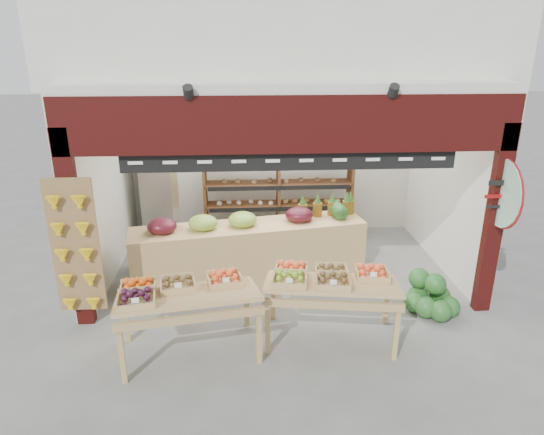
{
  "coord_description": "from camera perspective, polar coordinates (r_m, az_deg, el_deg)",
  "views": [
    {
      "loc": [
        -0.6,
        -6.92,
        3.59
      ],
      "look_at": [
        -0.18,
        -0.2,
        1.14
      ],
      "focal_mm": 32.0,
      "sensor_mm": 36.0,
      "label": 1
    }
  ],
  "objects": [
    {
      "name": "gift_sign",
      "position": [
        6.92,
        25.52,
        2.58
      ],
      "size": [
        0.04,
        0.93,
        0.92
      ],
      "color": "#A0CAB5",
      "rests_on": "ground"
    },
    {
      "name": "back_shelving",
      "position": [
        8.99,
        0.75,
        3.58
      ],
      "size": [
        2.75,
        0.45,
        1.72
      ],
      "color": "brown",
      "rests_on": "ground"
    },
    {
      "name": "display_table_left",
      "position": [
        5.9,
        -11.05,
        -8.63
      ],
      "size": [
        1.79,
        1.18,
        1.05
      ],
      "color": "tan",
      "rests_on": "ground"
    },
    {
      "name": "watermelon_pile",
      "position": [
        7.22,
        18.11,
        -8.93
      ],
      "size": [
        0.73,
        0.75,
        0.57
      ],
      "color": "#1A4B19",
      "rests_on": "ground"
    },
    {
      "name": "mid_counter",
      "position": [
        7.68,
        -2.74,
        -3.78
      ],
      "size": [
        3.71,
        1.33,
        1.13
      ],
      "color": "tan",
      "rests_on": "ground"
    },
    {
      "name": "ground",
      "position": [
        7.82,
        1.2,
        -7.35
      ],
      "size": [
        60.0,
        60.0,
        0.0
      ],
      "primitive_type": "plane",
      "color": "#63635E",
      "rests_on": "ground"
    },
    {
      "name": "cardboard_stack",
      "position": [
        8.19,
        -12.68,
        -4.73
      ],
      "size": [
        1.06,
        0.76,
        0.64
      ],
      "color": "beige",
      "rests_on": "ground"
    },
    {
      "name": "banana_board",
      "position": [
        6.61,
        -22.16,
        -3.57
      ],
      "size": [
        0.6,
        0.15,
        1.8
      ],
      "color": "olive",
      "rests_on": "ground"
    },
    {
      "name": "shop_structure",
      "position": [
        8.56,
        0.45,
        22.2
      ],
      "size": [
        6.36,
        5.12,
        5.4
      ],
      "color": "silver",
      "rests_on": "ground"
    },
    {
      "name": "refrigerator",
      "position": [
        9.34,
        -13.14,
        2.36
      ],
      "size": [
        0.79,
        0.79,
        1.69
      ],
      "primitive_type": "cube",
      "rotation": [
        0.0,
        0.0,
        0.24
      ],
      "color": "silver",
      "rests_on": "ground"
    },
    {
      "name": "display_table_right",
      "position": [
        6.1,
        6.42,
        -7.26
      ],
      "size": [
        1.76,
        1.14,
        1.04
      ],
      "color": "tan",
      "rests_on": "ground"
    }
  ]
}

